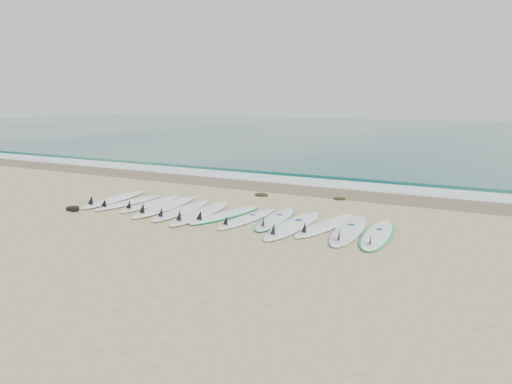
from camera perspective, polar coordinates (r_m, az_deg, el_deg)
The scene contains 21 objects.
ground at distance 11.95m, azimuth -3.35°, elevation -2.76°, with size 120.00×120.00×0.00m, color tan.
ocean at distance 42.87m, azimuth 20.57°, elevation 6.22°, with size 120.00×55.00×0.03m, color #1E5C52.
wet_sand_band at distance 15.50m, azimuth 4.74°, elevation 0.32°, with size 120.00×1.80×0.01m, color brown.
foam_band at distance 16.76m, azimuth 6.70°, elevation 1.11°, with size 120.00×1.40×0.04m, color silver.
wave_crest at distance 18.14m, azimuth 8.50°, elevation 1.88°, with size 120.00×1.00×0.10m, color #1E5C52.
surfboard_0 at distance 14.19m, azimuth -15.98°, elevation -0.78°, with size 0.96×2.79×0.35m.
surfboard_1 at distance 13.67m, azimuth -14.43°, elevation -1.15°, with size 0.58×2.39×0.30m.
surfboard_2 at distance 13.38m, azimuth -12.05°, elevation -1.30°, with size 0.63×2.44×0.31m.
surfboard_3 at distance 12.91m, azimuth -10.42°, elevation -1.63°, with size 0.97×2.92×0.37m.
surfboard_4 at distance 12.42m, azimuth -8.59°, elevation -2.07°, with size 0.84×2.64×0.33m.
surfboard_5 at distance 12.05m, azimuth -6.43°, elevation -2.38°, with size 0.96×2.92×0.37m.
surfboard_6 at distance 11.89m, azimuth -3.55°, elevation -2.59°, with size 0.98×2.51×0.31m.
surfboard_7 at distance 11.46m, azimuth -1.17°, elevation -3.05°, with size 0.58×2.39×0.30m.
surfboard_8 at distance 11.47m, azimuth 2.23°, elevation -3.07°, with size 0.96×2.52×0.31m.
surfboard_9 at distance 10.85m, azimuth 4.16°, elevation -3.79°, with size 0.70×2.89×0.37m.
surfboard_10 at distance 10.94m, azimuth 7.86°, elevation -3.78°, with size 0.84×2.63×0.33m.
surfboard_11 at distance 10.61m, azimuth 10.49°, elevation -4.29°, with size 0.93×2.81×0.35m.
surfboard_12 at distance 10.44m, azimuth 13.69°, elevation -4.73°, with size 0.91×2.58×0.32m.
seaweed_near at distance 14.39m, azimuth 0.63°, elevation -0.29°, with size 0.41×0.32×0.08m, color black.
seaweed_far at distance 14.04m, azimuth 9.54°, elevation -0.74°, with size 0.34×0.27×0.07m, color black.
leash_coil at distance 13.31m, azimuth -20.17°, elevation -1.80°, with size 0.46×0.36×0.11m.
Camera 1 is at (6.21, -9.83, 2.74)m, focal length 35.00 mm.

